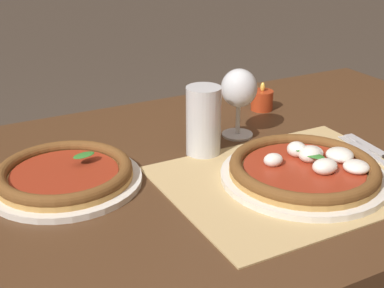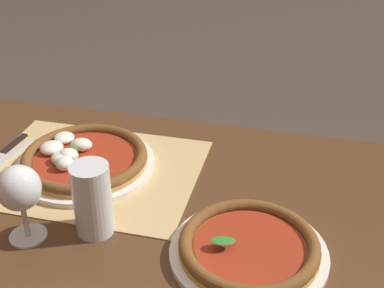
% 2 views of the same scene
% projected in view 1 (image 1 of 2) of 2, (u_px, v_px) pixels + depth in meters
% --- Properties ---
extents(dining_table, '(1.47, 0.83, 0.74)m').
position_uv_depth(dining_table, '(213.00, 207.00, 1.12)').
color(dining_table, '#4C301C').
rests_on(dining_table, ground).
extents(paper_placemat, '(0.47, 0.37, 0.00)m').
position_uv_depth(paper_placemat, '(292.00, 180.00, 1.01)').
color(paper_placemat, tan).
rests_on(paper_placemat, dining_table).
extents(pizza_near, '(0.31, 0.31, 0.05)m').
position_uv_depth(pizza_near, '(305.00, 169.00, 1.00)').
color(pizza_near, silver).
rests_on(pizza_near, paper_placemat).
extents(pizza_far, '(0.29, 0.29, 0.04)m').
position_uv_depth(pizza_far, '(65.00, 175.00, 0.99)').
color(pizza_far, silver).
rests_on(pizza_far, dining_table).
extents(wine_glass, '(0.08, 0.08, 0.16)m').
position_uv_depth(wine_glass, '(239.00, 91.00, 1.17)').
color(wine_glass, silver).
rests_on(wine_glass, dining_table).
extents(pint_glass, '(0.07, 0.07, 0.15)m').
position_uv_depth(pint_glass, '(203.00, 122.00, 1.09)').
color(pint_glass, silver).
rests_on(pint_glass, dining_table).
extents(fork, '(0.05, 0.20, 0.00)m').
position_uv_depth(fork, '(369.00, 154.00, 1.11)').
color(fork, '#B7B7BC').
rests_on(fork, paper_placemat).
extents(knife, '(0.04, 0.22, 0.01)m').
position_uv_depth(knife, '(381.00, 154.00, 1.11)').
color(knife, black).
rests_on(knife, paper_placemat).
extents(votive_candle, '(0.06, 0.06, 0.07)m').
position_uv_depth(votive_candle, '(262.00, 101.00, 1.36)').
color(votive_candle, '#B23819').
rests_on(votive_candle, dining_table).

